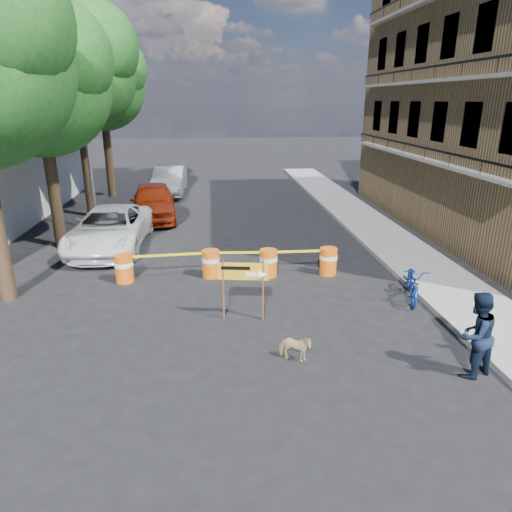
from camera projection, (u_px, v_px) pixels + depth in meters
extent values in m
plane|color=black|center=(249.00, 320.00, 11.96)|extent=(120.00, 120.00, 0.00)
cube|color=gray|center=(391.00, 242.00, 18.16)|extent=(2.40, 40.00, 0.15)
cylinder|color=#332316|center=(53.00, 186.00, 17.15)|extent=(0.44, 0.44, 4.76)
sphere|color=#164E17|center=(39.00, 85.00, 15.99)|extent=(5.00, 5.00, 5.00)
sphere|color=#164E17|center=(56.00, 58.00, 15.32)|extent=(3.75, 3.75, 3.75)
sphere|color=#164E17|center=(26.00, 105.00, 16.73)|extent=(3.50, 3.50, 3.50)
cylinder|color=#332316|center=(86.00, 162.00, 21.77)|extent=(0.44, 0.44, 5.32)
sphere|color=#164E17|center=(75.00, 72.00, 20.47)|extent=(5.40, 5.40, 5.40)
sphere|color=#164E17|center=(92.00, 48.00, 19.74)|extent=(4.05, 4.05, 4.05)
sphere|color=#164E17|center=(64.00, 90.00, 21.28)|extent=(3.78, 3.78, 3.78)
cylinder|color=#332316|center=(108.00, 154.00, 26.53)|extent=(0.44, 0.44, 4.93)
sphere|color=#164E17|center=(101.00, 86.00, 25.33)|extent=(4.80, 4.80, 4.80)
sphere|color=#164E17|center=(113.00, 69.00, 24.67)|extent=(3.60, 3.60, 3.60)
sphere|color=#164E17|center=(92.00, 100.00, 26.06)|extent=(3.36, 3.36, 3.36)
cylinder|color=gray|center=(87.00, 137.00, 19.05)|extent=(0.16, 0.16, 8.00)
cylinder|color=gray|center=(88.00, 34.00, 17.83)|extent=(1.00, 0.12, 0.12)
cube|color=silver|center=(101.00, 35.00, 17.89)|extent=(0.35, 0.18, 0.12)
cylinder|color=#DB4C0C|center=(124.00, 268.00, 14.30)|extent=(0.56, 0.56, 0.90)
cylinder|color=white|center=(124.00, 264.00, 14.25)|extent=(0.58, 0.58, 0.14)
cylinder|color=#DB4C0C|center=(211.00, 264.00, 14.71)|extent=(0.56, 0.56, 0.90)
cylinder|color=white|center=(211.00, 259.00, 14.66)|extent=(0.58, 0.58, 0.14)
cylinder|color=#DB4C0C|center=(268.00, 263.00, 14.77)|extent=(0.56, 0.56, 0.90)
cylinder|color=white|center=(268.00, 259.00, 14.72)|extent=(0.58, 0.58, 0.14)
cylinder|color=#DB4C0C|center=(328.00, 261.00, 14.93)|extent=(0.56, 0.56, 0.90)
cylinder|color=white|center=(328.00, 257.00, 14.88)|extent=(0.58, 0.58, 0.14)
cylinder|color=#592D19|center=(223.00, 290.00, 11.73)|extent=(0.05, 0.05, 1.67)
cylinder|color=#592D19|center=(263.00, 290.00, 11.69)|extent=(0.05, 0.05, 1.67)
cube|color=gold|center=(243.00, 271.00, 11.54)|extent=(1.29, 0.22, 0.46)
cube|color=white|center=(253.00, 275.00, 11.54)|extent=(0.37, 0.06, 0.11)
cone|color=white|center=(263.00, 275.00, 11.53)|extent=(0.24, 0.27, 0.24)
cube|color=black|center=(235.00, 268.00, 11.50)|extent=(0.74, 0.12, 0.09)
imported|color=black|center=(475.00, 335.00, 9.28)|extent=(1.11, 1.00, 1.86)
imported|color=navy|center=(415.00, 267.00, 12.90)|extent=(0.98, 1.20, 1.98)
imported|color=tan|center=(295.00, 348.00, 9.98)|extent=(0.83, 0.61, 0.64)
imported|color=white|center=(110.00, 229.00, 17.47)|extent=(2.76, 5.68, 1.56)
imported|color=#A1290D|center=(153.00, 201.00, 21.76)|extent=(2.53, 5.21, 1.71)
imported|color=#A5A8AC|center=(169.00, 181.00, 27.57)|extent=(1.89, 5.07, 1.65)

